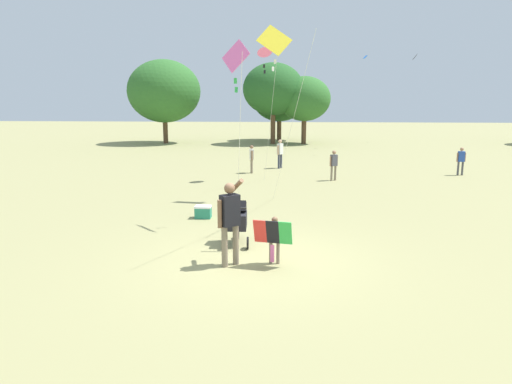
{
  "coord_description": "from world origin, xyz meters",
  "views": [
    {
      "loc": [
        0.7,
        -9.16,
        3.29
      ],
      "look_at": [
        -0.01,
        0.75,
        1.3
      ],
      "focal_mm": 32.51,
      "sensor_mm": 36.0,
      "label": 1
    }
  ],
  "objects_px": {
    "kite_orange_delta": "(275,45)",
    "kite_green_novelty": "(265,53)",
    "person_kid_running": "(280,151)",
    "person_sitting_far": "(252,157)",
    "cooler_box": "(203,212)",
    "child_with_butterfly_kite": "(274,235)",
    "person_red_shirt": "(334,163)",
    "person_couple_left": "(461,159)",
    "person_adult_flyer": "(230,216)",
    "stroller": "(237,218)",
    "kite_adult_black": "(236,61)"
  },
  "relations": [
    {
      "from": "kite_orange_delta",
      "to": "kite_green_novelty",
      "type": "bearing_deg",
      "value": 97.64
    },
    {
      "from": "kite_orange_delta",
      "to": "person_kid_running",
      "type": "height_order",
      "value": "kite_orange_delta"
    },
    {
      "from": "person_sitting_far",
      "to": "cooler_box",
      "type": "distance_m",
      "value": 8.27
    },
    {
      "from": "kite_green_novelty",
      "to": "child_with_butterfly_kite",
      "type": "bearing_deg",
      "value": -85.87
    },
    {
      "from": "person_red_shirt",
      "to": "person_couple_left",
      "type": "xyz_separation_m",
      "value": [
        5.71,
        1.76,
        -0.01
      ]
    },
    {
      "from": "child_with_butterfly_kite",
      "to": "person_kid_running",
      "type": "height_order",
      "value": "person_kid_running"
    },
    {
      "from": "person_couple_left",
      "to": "kite_green_novelty",
      "type": "bearing_deg",
      "value": -168.34
    },
    {
      "from": "kite_green_novelty",
      "to": "person_red_shirt",
      "type": "xyz_separation_m",
      "value": [
        2.85,
        -0.0,
        -4.34
      ]
    },
    {
      "from": "person_adult_flyer",
      "to": "person_red_shirt",
      "type": "bearing_deg",
      "value": 73.63
    },
    {
      "from": "kite_green_novelty",
      "to": "person_kid_running",
      "type": "bearing_deg",
      "value": 80.14
    },
    {
      "from": "stroller",
      "to": "kite_green_novelty",
      "type": "distance_m",
      "value": 9.83
    },
    {
      "from": "stroller",
      "to": "cooler_box",
      "type": "bearing_deg",
      "value": 118.09
    },
    {
      "from": "kite_orange_delta",
      "to": "person_red_shirt",
      "type": "distance_m",
      "value": 6.19
    },
    {
      "from": "kite_adult_black",
      "to": "person_sitting_far",
      "type": "height_order",
      "value": "kite_adult_black"
    },
    {
      "from": "kite_green_novelty",
      "to": "person_sitting_far",
      "type": "relative_size",
      "value": 4.22
    },
    {
      "from": "person_adult_flyer",
      "to": "person_couple_left",
      "type": "relative_size",
      "value": 1.44
    },
    {
      "from": "person_adult_flyer",
      "to": "kite_green_novelty",
      "type": "distance_m",
      "value": 10.98
    },
    {
      "from": "stroller",
      "to": "kite_adult_black",
      "type": "bearing_deg",
      "value": 96.43
    },
    {
      "from": "kite_green_novelty",
      "to": "person_kid_running",
      "type": "distance_m",
      "value": 5.42
    },
    {
      "from": "kite_green_novelty",
      "to": "person_red_shirt",
      "type": "bearing_deg",
      "value": -0.01
    },
    {
      "from": "person_adult_flyer",
      "to": "person_sitting_far",
      "type": "distance_m",
      "value": 11.96
    },
    {
      "from": "cooler_box",
      "to": "stroller",
      "type": "bearing_deg",
      "value": -61.91
    },
    {
      "from": "person_sitting_far",
      "to": "person_couple_left",
      "type": "height_order",
      "value": "person_sitting_far"
    },
    {
      "from": "person_adult_flyer",
      "to": "person_kid_running",
      "type": "xyz_separation_m",
      "value": [
        0.73,
        13.52,
        -0.2
      ]
    },
    {
      "from": "person_couple_left",
      "to": "kite_orange_delta",
      "type": "bearing_deg",
      "value": -144.93
    },
    {
      "from": "child_with_butterfly_kite",
      "to": "person_couple_left",
      "type": "distance_m",
      "value": 14.18
    },
    {
      "from": "stroller",
      "to": "person_sitting_far",
      "type": "relative_size",
      "value": 0.86
    },
    {
      "from": "kite_adult_black",
      "to": "person_red_shirt",
      "type": "distance_m",
      "value": 8.52
    },
    {
      "from": "kite_orange_delta",
      "to": "person_couple_left",
      "type": "distance_m",
      "value": 10.69
    },
    {
      "from": "kite_orange_delta",
      "to": "person_red_shirt",
      "type": "relative_size",
      "value": 4.52
    },
    {
      "from": "person_adult_flyer",
      "to": "kite_orange_delta",
      "type": "xyz_separation_m",
      "value": [
        0.67,
        6.32,
        3.95
      ]
    },
    {
      "from": "person_adult_flyer",
      "to": "cooler_box",
      "type": "bearing_deg",
      "value": 108.39
    },
    {
      "from": "person_couple_left",
      "to": "child_with_butterfly_kite",
      "type": "bearing_deg",
      "value": -123.48
    },
    {
      "from": "kite_green_novelty",
      "to": "person_kid_running",
      "type": "height_order",
      "value": "kite_green_novelty"
    },
    {
      "from": "person_sitting_far",
      "to": "person_kid_running",
      "type": "height_order",
      "value": "person_kid_running"
    },
    {
      "from": "kite_adult_black",
      "to": "kite_orange_delta",
      "type": "bearing_deg",
      "value": 74.65
    },
    {
      "from": "person_red_shirt",
      "to": "person_sitting_far",
      "type": "height_order",
      "value": "person_sitting_far"
    },
    {
      "from": "kite_orange_delta",
      "to": "person_couple_left",
      "type": "xyz_separation_m",
      "value": [
        8.03,
        5.64,
        -4.24
      ]
    },
    {
      "from": "kite_adult_black",
      "to": "person_red_shirt",
      "type": "relative_size",
      "value": 3.86
    },
    {
      "from": "child_with_butterfly_kite",
      "to": "person_red_shirt",
      "type": "bearing_deg",
      "value": 78.11
    },
    {
      "from": "stroller",
      "to": "kite_green_novelty",
      "type": "relative_size",
      "value": 0.2
    },
    {
      "from": "kite_green_novelty",
      "to": "cooler_box",
      "type": "xyz_separation_m",
      "value": [
        -1.39,
        -6.47,
        -4.9
      ]
    },
    {
      "from": "person_adult_flyer",
      "to": "cooler_box",
      "type": "relative_size",
      "value": 3.94
    },
    {
      "from": "child_with_butterfly_kite",
      "to": "stroller",
      "type": "xyz_separation_m",
      "value": [
        -0.9,
        1.31,
        -0.0
      ]
    },
    {
      "from": "child_with_butterfly_kite",
      "to": "person_kid_running",
      "type": "distance_m",
      "value": 13.39
    },
    {
      "from": "person_adult_flyer",
      "to": "kite_orange_delta",
      "type": "relative_size",
      "value": 0.31
    },
    {
      "from": "kite_orange_delta",
      "to": "person_couple_left",
      "type": "relative_size",
      "value": 4.57
    },
    {
      "from": "kite_adult_black",
      "to": "kite_green_novelty",
      "type": "relative_size",
      "value": 0.9
    },
    {
      "from": "person_red_shirt",
      "to": "person_kid_running",
      "type": "xyz_separation_m",
      "value": [
        -2.27,
        3.32,
        0.09
      ]
    },
    {
      "from": "kite_green_novelty",
      "to": "person_sitting_far",
      "type": "bearing_deg",
      "value": 111.15
    }
  ]
}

